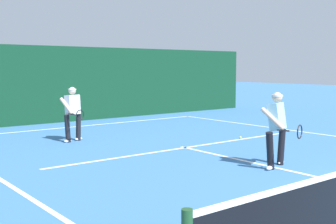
% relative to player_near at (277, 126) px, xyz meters
% --- Properties ---
extents(court_line_baseline_far, '(9.80, 0.10, 0.01)m').
position_rel_player_near_xyz_m(court_line_baseline_far, '(-0.06, 8.48, -0.88)').
color(court_line_baseline_far, white).
rests_on(court_line_baseline_far, ground_plane).
extents(court_line_service, '(7.99, 0.10, 0.01)m').
position_rel_player_near_xyz_m(court_line_service, '(-0.06, 2.92, -0.88)').
color(court_line_service, white).
rests_on(court_line_service, ground_plane).
extents(court_line_centre, '(0.10, 6.40, 0.01)m').
position_rel_player_near_xyz_m(court_line_centre, '(-0.06, -0.12, -0.88)').
color(court_line_centre, white).
rests_on(court_line_centre, ground_plane).
extents(player_near, '(0.92, 0.91, 1.61)m').
position_rel_player_near_xyz_m(player_near, '(0.00, 0.00, 0.00)').
color(player_near, black).
rests_on(player_near, ground_plane).
extents(player_far, '(0.68, 0.89, 1.57)m').
position_rel_player_near_xyz_m(player_far, '(-1.94, 5.66, -0.02)').
color(player_far, black).
rests_on(player_far, ground_plane).
extents(tennis_ball, '(0.07, 0.07, 0.07)m').
position_rel_player_near_xyz_m(tennis_ball, '(2.21, 3.02, -0.85)').
color(tennis_ball, '#D1E033').
rests_on(tennis_ball, ground_plane).
extents(back_fence_windscreen, '(19.01, 0.12, 2.93)m').
position_rel_player_near_xyz_m(back_fence_windscreen, '(-0.06, 10.00, 0.58)').
color(back_fence_windscreen, '#0F3922').
rests_on(back_fence_windscreen, ground_plane).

